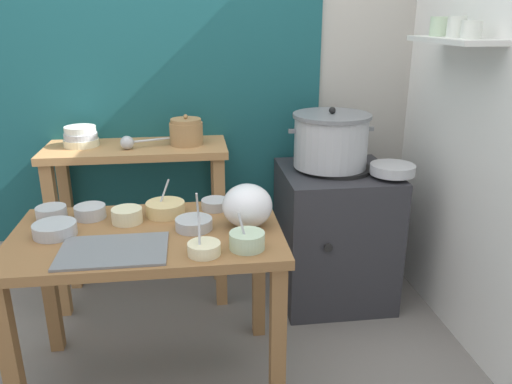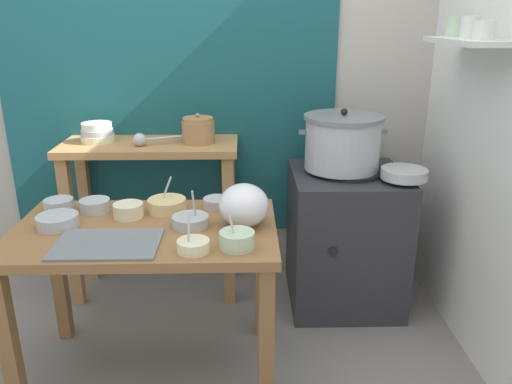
% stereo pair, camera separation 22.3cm
% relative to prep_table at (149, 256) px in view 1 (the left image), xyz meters
% --- Properties ---
extents(wall_back, '(4.40, 0.12, 2.60)m').
position_rel_prep_table_xyz_m(wall_back, '(0.23, 1.01, 0.69)').
color(wall_back, '#B2ADA3').
rests_on(wall_back, ground).
extents(wall_right, '(0.30, 3.20, 2.60)m').
position_rel_prep_table_xyz_m(wall_right, '(1.54, 0.12, 0.69)').
color(wall_right, white).
rests_on(wall_right, ground).
extents(prep_table, '(1.10, 0.66, 0.72)m').
position_rel_prep_table_xyz_m(prep_table, '(0.00, 0.00, 0.00)').
color(prep_table, olive).
rests_on(prep_table, ground).
extents(back_shelf_table, '(0.96, 0.40, 0.90)m').
position_rel_prep_table_xyz_m(back_shelf_table, '(-0.10, 0.74, 0.07)').
color(back_shelf_table, '#B27F4C').
rests_on(back_shelf_table, ground).
extents(stove_block, '(0.60, 0.61, 0.78)m').
position_rel_prep_table_xyz_m(stove_block, '(0.98, 0.61, -0.23)').
color(stove_block, '#2D2D33').
rests_on(stove_block, ground).
extents(steamer_pot, '(0.46, 0.42, 0.32)m').
position_rel_prep_table_xyz_m(steamer_pot, '(0.94, 0.63, 0.32)').
color(steamer_pot, '#B7BABF').
rests_on(steamer_pot, stove_block).
extents(clay_pot, '(0.18, 0.18, 0.16)m').
position_rel_prep_table_xyz_m(clay_pot, '(0.17, 0.74, 0.36)').
color(clay_pot, '#A37A4C').
rests_on(clay_pot, back_shelf_table).
extents(bowl_stack_enamel, '(0.18, 0.18, 0.11)m').
position_rel_prep_table_xyz_m(bowl_stack_enamel, '(-0.38, 0.78, 0.34)').
color(bowl_stack_enamel, beige).
rests_on(bowl_stack_enamel, back_shelf_table).
extents(ladle, '(0.29, 0.13, 0.07)m').
position_rel_prep_table_xyz_m(ladle, '(-0.12, 0.68, 0.33)').
color(ladle, '#B7BABF').
rests_on(ladle, back_shelf_table).
extents(serving_tray, '(0.40, 0.28, 0.01)m').
position_rel_prep_table_xyz_m(serving_tray, '(-0.11, -0.17, 0.12)').
color(serving_tray, slate).
rests_on(serving_tray, prep_table).
extents(plastic_bag, '(0.21, 0.22, 0.18)m').
position_rel_prep_table_xyz_m(plastic_bag, '(0.42, 0.01, 0.20)').
color(plastic_bag, white).
rests_on(plastic_bag, prep_table).
extents(wide_pan, '(0.23, 0.23, 0.05)m').
position_rel_prep_table_xyz_m(wide_pan, '(1.22, 0.45, 0.20)').
color(wide_pan, '#B7BABF').
rests_on(wide_pan, stove_block).
extents(prep_bowl_0, '(0.14, 0.14, 0.14)m').
position_rel_prep_table_xyz_m(prep_bowl_0, '(0.39, -0.20, 0.15)').
color(prep_bowl_0, '#B7D1AD').
rests_on(prep_bowl_0, prep_table).
extents(prep_bowl_1, '(0.15, 0.15, 0.17)m').
position_rel_prep_table_xyz_m(prep_bowl_1, '(0.19, 0.01, 0.14)').
color(prep_bowl_1, '#B7BABF').
rests_on(prep_bowl_1, prep_table).
extents(prep_bowl_2, '(0.12, 0.12, 0.04)m').
position_rel_prep_table_xyz_m(prep_bowl_2, '(0.29, 0.23, 0.14)').
color(prep_bowl_2, '#B7BABF').
rests_on(prep_bowl_2, prep_table).
extents(prep_bowl_3, '(0.17, 0.17, 0.05)m').
position_rel_prep_table_xyz_m(prep_bowl_3, '(-0.36, 0.02, 0.14)').
color(prep_bowl_3, '#B7BABF').
rests_on(prep_bowl_3, prep_table).
extents(prep_bowl_4, '(0.17, 0.17, 0.15)m').
position_rel_prep_table_xyz_m(prep_bowl_4, '(0.07, 0.18, 0.14)').
color(prep_bowl_4, '#E5C684').
rests_on(prep_bowl_4, prep_table).
extents(prep_bowl_5, '(0.13, 0.13, 0.06)m').
position_rel_prep_table_xyz_m(prep_bowl_5, '(-0.26, 0.19, 0.14)').
color(prep_bowl_5, '#B7BABF').
rests_on(prep_bowl_5, prep_table).
extents(prep_bowl_6, '(0.12, 0.12, 0.14)m').
position_rel_prep_table_xyz_m(prep_bowl_6, '(0.23, -0.23, 0.14)').
color(prep_bowl_6, beige).
rests_on(prep_bowl_6, prep_table).
extents(prep_bowl_7, '(0.13, 0.13, 0.06)m').
position_rel_prep_table_xyz_m(prep_bowl_7, '(-0.42, 0.20, 0.14)').
color(prep_bowl_7, '#B7BABF').
rests_on(prep_bowl_7, prep_table).
extents(prep_bowl_8, '(0.13, 0.13, 0.06)m').
position_rel_prep_table_xyz_m(prep_bowl_8, '(-0.09, 0.12, 0.14)').
color(prep_bowl_8, beige).
rests_on(prep_bowl_8, prep_table).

